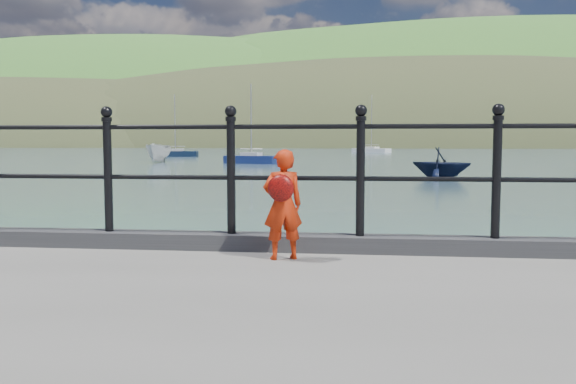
# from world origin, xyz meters

# --- Properties ---
(ground) EXTENTS (600.00, 600.00, 0.00)m
(ground) POSITION_xyz_m (0.00, 0.00, 0.00)
(ground) COLOR #2D4251
(ground) RESTS_ON ground
(kerb) EXTENTS (60.00, 0.30, 0.15)m
(kerb) POSITION_xyz_m (0.00, -0.15, 1.07)
(kerb) COLOR #28282B
(kerb) RESTS_ON quay
(railing) EXTENTS (18.11, 0.11, 1.20)m
(railing) POSITION_xyz_m (0.00, -0.15, 1.82)
(railing) COLOR black
(railing) RESTS_ON kerb
(far_shore) EXTENTS (830.00, 200.00, 156.00)m
(far_shore) POSITION_xyz_m (38.34, 239.41, -22.57)
(far_shore) COLOR #333A21
(far_shore) RESTS_ON ground
(child) EXTENTS (0.40, 0.35, 0.95)m
(child) POSITION_xyz_m (-0.06, -0.59, 1.48)
(child) COLOR red
(child) RESTS_ON quay
(launch_white) EXTENTS (1.86, 4.61, 1.76)m
(launch_white) POSITION_xyz_m (-17.75, 48.43, 0.88)
(launch_white) COLOR silver
(launch_white) RESTS_ON ground
(launch_navy) EXTENTS (4.08, 3.90, 1.67)m
(launch_navy) POSITION_xyz_m (4.90, 27.59, 0.84)
(launch_navy) COLOR black
(launch_navy) RESTS_ON ground
(sailboat_left) EXTENTS (5.68, 2.19, 7.97)m
(sailboat_left) POSITION_xyz_m (-22.54, 68.86, 0.34)
(sailboat_left) COLOR black
(sailboat_left) RESTS_ON ground
(sailboat_port) EXTENTS (5.02, 2.92, 7.12)m
(sailboat_port) POSITION_xyz_m (-8.86, 46.76, 0.34)
(sailboat_port) COLOR navy
(sailboat_port) RESTS_ON ground
(sailboat_deep) EXTENTS (6.66, 5.52, 9.86)m
(sailboat_deep) POSITION_xyz_m (2.43, 98.29, 0.34)
(sailboat_deep) COLOR white
(sailboat_deep) RESTS_ON ground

